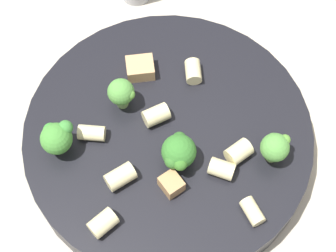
{
  "coord_description": "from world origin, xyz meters",
  "views": [
    {
      "loc": [
        -0.18,
        0.16,
        0.51
      ],
      "look_at": [
        0.0,
        0.0,
        0.04
      ],
      "focal_mm": 60.0,
      "sensor_mm": 36.0,
      "label": 1
    }
  ],
  "objects": [
    {
      "name": "rigatoni_1",
      "position": [
        -0.01,
        0.07,
        0.04
      ],
      "size": [
        0.02,
        0.03,
        0.02
      ],
      "primitive_type": "cylinder",
      "rotation": [
        1.57,
        0.0,
        2.99
      ],
      "color": "beige",
      "rests_on": "pasta_bowl"
    },
    {
      "name": "rigatoni_6",
      "position": [
        -0.06,
        -0.01,
        0.04
      ],
      "size": [
        0.03,
        0.02,
        0.02
      ],
      "primitive_type": "cylinder",
      "rotation": [
        1.57,
        0.0,
        2.05
      ],
      "color": "beige",
      "rests_on": "pasta_bowl"
    },
    {
      "name": "chicken_chunk_1",
      "position": [
        -0.04,
        0.04,
        0.04
      ],
      "size": [
        0.02,
        0.02,
        0.01
      ],
      "primitive_type": "cube",
      "rotation": [
        0.0,
        0.0,
        3.03
      ],
      "color": "tan",
      "rests_on": "pasta_bowl"
    },
    {
      "name": "broccoli_floret_2",
      "position": [
        0.05,
        0.01,
        0.05
      ],
      "size": [
        0.03,
        0.03,
        0.04
      ],
      "color": "#84AD60",
      "rests_on": "pasta_bowl"
    },
    {
      "name": "rigatoni_4",
      "position": [
        0.04,
        0.06,
        0.04
      ],
      "size": [
        0.03,
        0.03,
        0.01
      ],
      "primitive_type": "cylinder",
      "rotation": [
        1.57,
        0.0,
        2.32
      ],
      "color": "beige",
      "rests_on": "pasta_bowl"
    },
    {
      "name": "rigatoni_2",
      "position": [
        -0.06,
        -0.03,
        0.04
      ],
      "size": [
        0.02,
        0.02,
        0.02
      ],
      "primitive_type": "cylinder",
      "rotation": [
        1.57,
        0.0,
        3.05
      ],
      "color": "beige",
      "rests_on": "pasta_bowl"
    },
    {
      "name": "rigatoni_3",
      "position": [
        -0.11,
        0.0,
        0.04
      ],
      "size": [
        0.03,
        0.02,
        0.01
      ],
      "primitive_type": "cylinder",
      "rotation": [
        1.57,
        0.0,
        1.31
      ],
      "color": "beige",
      "rests_on": "pasta_bowl"
    },
    {
      "name": "broccoli_floret_0",
      "position": [
        -0.08,
        -0.05,
        0.06
      ],
      "size": [
        0.03,
        0.03,
        0.04
      ],
      "color": "#93B766",
      "rests_on": "pasta_bowl"
    },
    {
      "name": "broccoli_floret_1",
      "position": [
        -0.03,
        0.01,
        0.05
      ],
      "size": [
        0.03,
        0.03,
        0.04
      ],
      "color": "#93B766",
      "rests_on": "pasta_bowl"
    },
    {
      "name": "rigatoni_7",
      "position": [
        -0.03,
        0.1,
        0.04
      ],
      "size": [
        0.02,
        0.02,
        0.02
      ],
      "primitive_type": "cylinder",
      "rotation": [
        1.57,
        0.0,
        3.14
      ],
      "color": "beige",
      "rests_on": "pasta_bowl"
    },
    {
      "name": "rigatoni_5",
      "position": [
        0.03,
        -0.06,
        0.04
      ],
      "size": [
        0.03,
        0.03,
        0.02
      ],
      "primitive_type": "cylinder",
      "rotation": [
        1.57,
        0.0,
        0.91
      ],
      "color": "beige",
      "rests_on": "pasta_bowl"
    },
    {
      "name": "chicken_chunk_0",
      "position": [
        0.07,
        -0.02,
        0.04
      ],
      "size": [
        0.03,
        0.04,
        0.02
      ],
      "primitive_type": "cube",
      "rotation": [
        0.0,
        0.0,
        0.97
      ],
      "color": "tan",
      "rests_on": "pasta_bowl"
    },
    {
      "name": "broccoli_floret_3",
      "position": [
        0.05,
        0.09,
        0.06
      ],
      "size": [
        0.03,
        0.03,
        0.04
      ],
      "color": "#84AD60",
      "rests_on": "pasta_bowl"
    },
    {
      "name": "pasta_bowl",
      "position": [
        0.0,
        0.0,
        0.02
      ],
      "size": [
        0.28,
        0.28,
        0.03
      ],
      "color": "black",
      "rests_on": "ground_plane"
    },
    {
      "name": "ground_plane",
      "position": [
        0.0,
        0.0,
        0.0
      ],
      "size": [
        2.0,
        2.0,
        0.0
      ],
      "primitive_type": "plane",
      "color": "#BCB29E"
    },
    {
      "name": "rigatoni_0",
      "position": [
        0.02,
        -0.0,
        0.04
      ],
      "size": [
        0.02,
        0.03,
        0.02
      ],
      "primitive_type": "cylinder",
      "rotation": [
        1.57,
        0.0,
        2.87
      ],
      "color": "beige",
      "rests_on": "pasta_bowl"
    }
  ]
}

